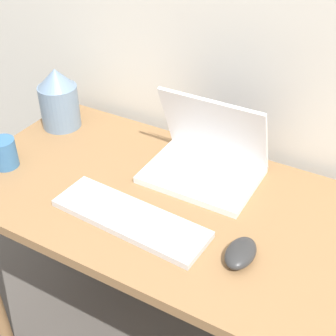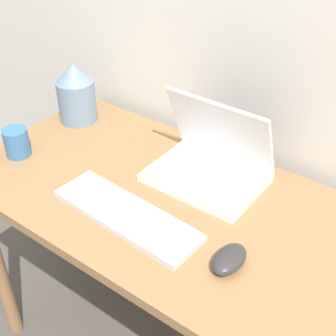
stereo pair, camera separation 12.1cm
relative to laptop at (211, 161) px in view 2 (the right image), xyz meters
name	(u,v)px [view 2 (the right image)]	position (x,y,z in m)	size (l,w,h in m)	color
desk	(198,240)	(0.06, -0.15, -0.15)	(1.40, 0.61, 0.75)	olive
laptop	(211,161)	(0.00, 0.00, 0.00)	(0.31, 0.23, 0.24)	white
keyboard	(126,215)	(-0.08, -0.28, -0.04)	(0.42, 0.15, 0.02)	silver
mouse	(229,259)	(0.22, -0.26, -0.03)	(0.07, 0.11, 0.04)	#2D2D2D
vase	(76,93)	(-0.54, 0.01, 0.05)	(0.13, 0.13, 0.20)	slate
mug	(17,142)	(-0.53, -0.25, -0.01)	(0.08, 0.08, 0.09)	teal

